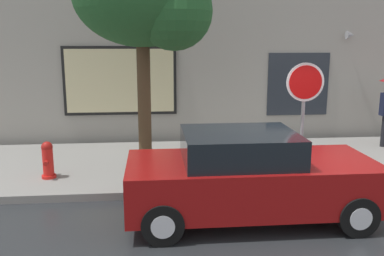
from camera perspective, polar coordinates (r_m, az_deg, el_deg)
The scene contains 6 objects.
ground_plane at distance 7.55m, azimuth 12.92°, elevation -11.57°, with size 60.00×60.00×0.00m, color #282B2D.
sidewalk at distance 10.24m, azimuth 7.72°, elevation -4.62°, with size 20.00×4.00×0.15m, color gray.
building_facade at distance 12.28m, azimuth 5.37°, elevation 14.24°, with size 20.00×0.67×7.00m.
parked_car at distance 7.10m, azimuth 7.67°, elevation -6.57°, with size 4.08×1.84×1.50m.
fire_hydrant at distance 9.20m, azimuth -18.96°, elevation -4.15°, with size 0.30×0.44×0.77m.
stop_sign at distance 8.60m, azimuth 14.97°, elevation 3.90°, with size 0.76×0.10×2.38m.
Camera 1 is at (-2.28, -6.56, 2.97)m, focal length 39.34 mm.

